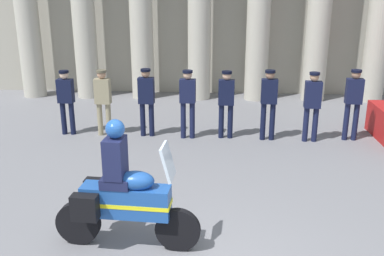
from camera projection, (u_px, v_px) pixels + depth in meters
officer_in_row_0 at (66, 97)px, 10.80m from camera, size 0.39×0.24×1.63m
officer_in_row_1 at (103, 97)px, 10.72m from camera, size 0.39×0.24×1.65m
officer_in_row_2 at (146, 97)px, 10.66m from camera, size 0.39×0.24×1.69m
officer_in_row_3 at (188, 99)px, 10.50m from camera, size 0.39×0.24×1.69m
officer_in_row_4 at (226, 99)px, 10.52m from camera, size 0.39×0.24×1.67m
officer_in_row_5 at (269, 99)px, 10.38m from camera, size 0.39×0.24×1.71m
officer_in_row_6 at (312, 101)px, 10.27m from camera, size 0.39×0.24×1.69m
officer_in_row_7 at (353, 99)px, 10.36m from camera, size 0.39×0.24×1.73m
motorcycle_with_rider at (121, 196)px, 6.04m from camera, size 2.09×0.72×1.90m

